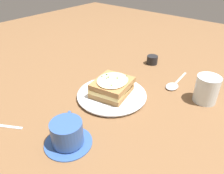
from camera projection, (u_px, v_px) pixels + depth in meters
name	position (u px, v px, depth m)	size (l,w,h in m)	color
ground_plane	(107.00, 94.00, 0.77)	(2.40, 2.40, 0.00)	brown
dinner_plate	(112.00, 95.00, 0.76)	(0.24, 0.24, 0.01)	white
sandwich	(112.00, 86.00, 0.74)	(0.14, 0.15, 0.06)	#A37542
teacup_with_saucer	(67.00, 134.00, 0.56)	(0.13, 0.13, 0.07)	#33569E
water_glass	(207.00, 89.00, 0.72)	(0.08, 0.08, 0.09)	silver
spoon	(173.00, 85.00, 0.82)	(0.05, 0.17, 0.01)	silver
condiment_pot	(152.00, 60.00, 0.98)	(0.05, 0.05, 0.04)	black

